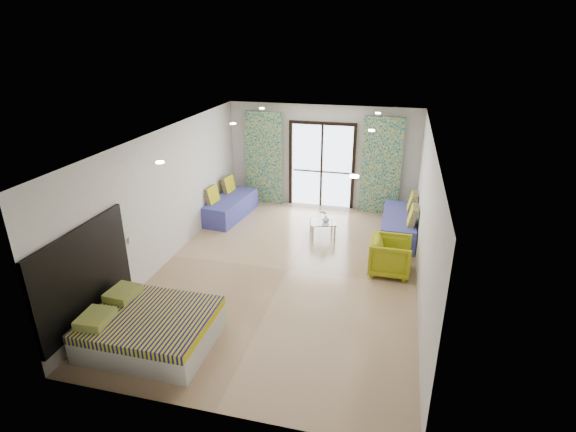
% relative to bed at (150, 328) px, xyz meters
% --- Properties ---
extents(floor, '(5.00, 7.50, 0.01)m').
position_rel_bed_xyz_m(floor, '(1.47, 2.70, -0.26)').
color(floor, '#97795A').
rests_on(floor, ground).
extents(ceiling, '(5.00, 7.50, 0.01)m').
position_rel_bed_xyz_m(ceiling, '(1.47, 2.70, 2.44)').
color(ceiling, silver).
rests_on(ceiling, ground).
extents(wall_back, '(5.00, 0.01, 2.70)m').
position_rel_bed_xyz_m(wall_back, '(1.47, 6.45, 1.09)').
color(wall_back, silver).
rests_on(wall_back, ground).
extents(wall_front, '(5.00, 0.01, 2.70)m').
position_rel_bed_xyz_m(wall_front, '(1.47, -1.05, 1.09)').
color(wall_front, silver).
rests_on(wall_front, ground).
extents(wall_left, '(0.01, 7.50, 2.70)m').
position_rel_bed_xyz_m(wall_left, '(-1.03, 2.70, 1.09)').
color(wall_left, silver).
rests_on(wall_left, ground).
extents(wall_right, '(0.01, 7.50, 2.70)m').
position_rel_bed_xyz_m(wall_right, '(3.97, 2.70, 1.09)').
color(wall_right, silver).
rests_on(wall_right, ground).
extents(balcony_door, '(1.76, 0.08, 2.28)m').
position_rel_bed_xyz_m(balcony_door, '(1.47, 6.42, 0.99)').
color(balcony_door, black).
rests_on(balcony_door, floor).
extents(balcony_rail, '(1.52, 0.03, 0.04)m').
position_rel_bed_xyz_m(balcony_rail, '(1.47, 6.43, 0.69)').
color(balcony_rail, '#595451').
rests_on(balcony_rail, balcony_door).
extents(curtain_left, '(1.00, 0.10, 2.50)m').
position_rel_bed_xyz_m(curtain_left, '(-0.08, 6.27, 0.99)').
color(curtain_left, silver).
rests_on(curtain_left, floor).
extents(curtain_right, '(1.00, 0.10, 2.50)m').
position_rel_bed_xyz_m(curtain_right, '(3.02, 6.27, 0.99)').
color(curtain_right, silver).
rests_on(curtain_right, floor).
extents(downlight_a, '(0.12, 0.12, 0.02)m').
position_rel_bed_xyz_m(downlight_a, '(0.07, 0.70, 2.41)').
color(downlight_a, '#FFE0B2').
rests_on(downlight_a, ceiling).
extents(downlight_b, '(0.12, 0.12, 0.02)m').
position_rel_bed_xyz_m(downlight_b, '(2.87, 0.70, 2.41)').
color(downlight_b, '#FFE0B2').
rests_on(downlight_b, ceiling).
extents(downlight_c, '(0.12, 0.12, 0.02)m').
position_rel_bed_xyz_m(downlight_c, '(0.07, 3.70, 2.41)').
color(downlight_c, '#FFE0B2').
rests_on(downlight_c, ceiling).
extents(downlight_d, '(0.12, 0.12, 0.02)m').
position_rel_bed_xyz_m(downlight_d, '(2.87, 3.70, 2.41)').
color(downlight_d, '#FFE0B2').
rests_on(downlight_d, ceiling).
extents(downlight_e, '(0.12, 0.12, 0.02)m').
position_rel_bed_xyz_m(downlight_e, '(0.07, 5.70, 2.41)').
color(downlight_e, '#FFE0B2').
rests_on(downlight_e, ceiling).
extents(downlight_f, '(0.12, 0.12, 0.02)m').
position_rel_bed_xyz_m(downlight_f, '(2.87, 5.70, 2.41)').
color(downlight_f, '#FFE0B2').
rests_on(downlight_f, ceiling).
extents(headboard, '(0.06, 2.10, 1.50)m').
position_rel_bed_xyz_m(headboard, '(-0.99, -0.00, 0.79)').
color(headboard, black).
rests_on(headboard, floor).
extents(switch_plate, '(0.02, 0.10, 0.10)m').
position_rel_bed_xyz_m(switch_plate, '(-1.00, 1.25, 0.79)').
color(switch_plate, silver).
rests_on(switch_plate, wall_left).
extents(bed, '(1.84, 1.50, 0.63)m').
position_rel_bed_xyz_m(bed, '(0.00, 0.00, 0.00)').
color(bed, silver).
rests_on(bed, floor).
extents(daybed_left, '(0.93, 1.94, 0.92)m').
position_rel_bed_xyz_m(daybed_left, '(-0.64, 5.05, 0.02)').
color(daybed_left, '#43469F').
rests_on(daybed_left, floor).
extents(daybed_right, '(0.76, 1.94, 0.96)m').
position_rel_bed_xyz_m(daybed_right, '(3.59, 4.84, 0.03)').
color(daybed_right, '#43469F').
rests_on(daybed_right, floor).
extents(coffee_table, '(0.71, 0.71, 0.66)m').
position_rel_bed_xyz_m(coffee_table, '(1.87, 4.44, 0.07)').
color(coffee_table, silver).
rests_on(coffee_table, floor).
extents(vase, '(0.22, 0.23, 0.17)m').
position_rel_bed_xyz_m(vase, '(1.95, 4.38, 0.20)').
color(vase, white).
rests_on(vase, coffee_table).
extents(armchair, '(0.73, 0.78, 0.80)m').
position_rel_bed_xyz_m(armchair, '(3.45, 3.09, 0.13)').
color(armchair, '#9A9F14').
rests_on(armchair, floor).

